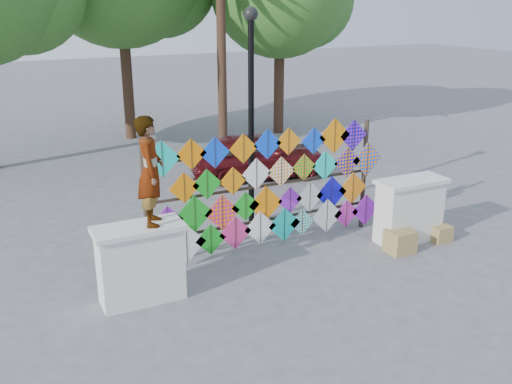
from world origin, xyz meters
TOP-DOWN VIEW (x-y plane):
  - ground at (0.00, 0.00)m, footprint 80.00×80.00m
  - parapet_left at (-2.70, -0.20)m, footprint 1.40×0.65m
  - parapet_right at (2.70, -0.20)m, footprint 1.40×0.65m
  - kite_rack at (0.12, 0.72)m, footprint 4.99×0.24m
  - vendor_woman at (-2.45, -0.20)m, footprint 0.58×0.72m
  - sedan at (1.90, 4.93)m, footprint 3.83×2.17m
  - lamppost at (0.30, 2.00)m, footprint 0.28×0.28m
  - cardboard_box_near at (2.20, -0.58)m, footprint 0.50×0.44m
  - cardboard_box_far at (3.27, -0.51)m, footprint 0.39×0.36m

SIDE VIEW (x-z plane):
  - ground at x=0.00m, z-range 0.00..0.00m
  - cardboard_box_far at x=3.27m, z-range 0.00..0.33m
  - cardboard_box_near at x=2.20m, z-range 0.00..0.44m
  - sedan at x=1.90m, z-range 0.00..1.23m
  - parapet_left at x=-2.70m, z-range 0.01..1.29m
  - parapet_right at x=2.70m, z-range 0.01..1.29m
  - kite_rack at x=0.12m, z-range -0.02..2.40m
  - vendor_woman at x=-2.45m, z-range 1.28..2.98m
  - lamppost at x=0.30m, z-range 0.46..4.92m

